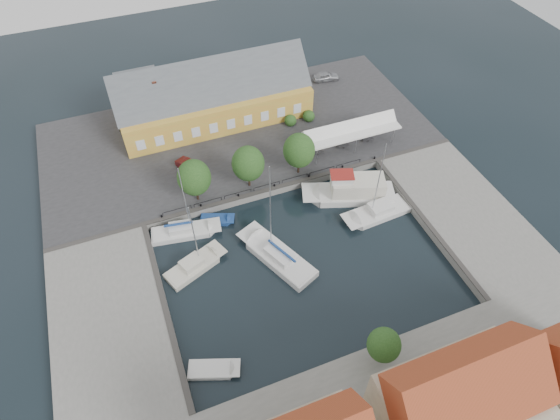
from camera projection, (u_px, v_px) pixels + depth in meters
name	position (u px, v px, depth m)	size (l,w,h in m)	color
ground	(298.00, 253.00, 55.69)	(140.00, 140.00, 0.00)	black
north_quay	(239.00, 136.00, 69.71)	(56.00, 26.00, 1.00)	#2D2D30
west_quay	(111.00, 326.00, 48.71)	(12.00, 24.00, 1.00)	slate
east_quay	(464.00, 212.00, 59.43)	(12.00, 24.00, 1.00)	slate
quay_edge_fittings	(284.00, 219.00, 57.88)	(56.00, 24.72, 0.40)	#383533
warehouse	(209.00, 98.00, 69.52)	(28.56, 14.00, 9.55)	gold
tent_canopy	(351.00, 131.00, 65.44)	(14.00, 4.00, 2.83)	white
quay_trees	(248.00, 164.00, 59.09)	(18.20, 4.20, 6.30)	black
car_silver	(326.00, 76.00, 78.32)	(1.79, 4.44, 1.51)	#A2A4A9
car_red	(190.00, 167.00, 63.25)	(1.58, 4.52, 1.49)	#5A1414
center_sailboat	(278.00, 257.00, 54.86)	(7.21, 11.08, 14.59)	silver
trawler	(352.00, 192.00, 61.17)	(12.62, 7.42, 5.00)	silver
east_boat_a	(377.00, 213.00, 59.64)	(9.16, 3.58, 12.58)	silver
west_boat_a	(185.00, 232.00, 57.50)	(8.81, 3.77, 11.36)	silver
west_boat_b	(195.00, 266.00, 54.08)	(7.88, 5.19, 10.43)	beige
launch_sw	(213.00, 370.00, 45.95)	(5.45, 3.56, 0.98)	silver
launch_nw	(217.00, 220.00, 59.05)	(4.60, 3.15, 0.88)	navy
townhouses	(435.00, 420.00, 37.31)	(36.30, 8.50, 12.00)	beige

